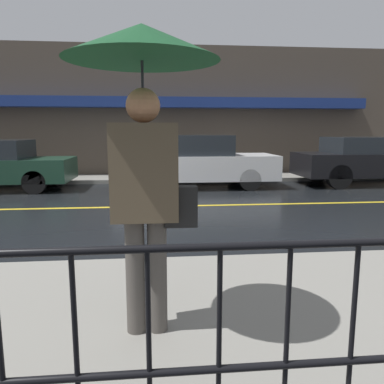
% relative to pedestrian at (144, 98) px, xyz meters
% --- Properties ---
extents(ground_plane, '(80.00, 80.00, 0.00)m').
position_rel_pedestrian_xyz_m(ground_plane, '(-0.89, 5.37, -1.87)').
color(ground_plane, black).
extents(sidewalk_near, '(28.00, 3.12, 0.12)m').
position_rel_pedestrian_xyz_m(sidewalk_near, '(-0.89, 0.11, -1.80)').
color(sidewalk_near, gray).
rests_on(sidewalk_near, ground_plane).
extents(sidewalk_far, '(28.00, 1.62, 0.12)m').
position_rel_pedestrian_xyz_m(sidewalk_far, '(-0.89, 9.89, -1.80)').
color(sidewalk_far, gray).
rests_on(sidewalk_far, ground_plane).
extents(lane_marking, '(25.20, 0.12, 0.01)m').
position_rel_pedestrian_xyz_m(lane_marking, '(-0.89, 5.37, -1.86)').
color(lane_marking, gold).
rests_on(lane_marking, ground_plane).
extents(building_storefront, '(28.00, 0.85, 4.57)m').
position_rel_pedestrian_xyz_m(building_storefront, '(-0.89, 10.81, 0.44)').
color(building_storefront, '#4C4238').
rests_on(building_storefront, ground_plane).
extents(pedestrian, '(1.08, 1.08, 2.23)m').
position_rel_pedestrian_xyz_m(pedestrian, '(0.00, 0.00, 0.00)').
color(pedestrian, '#4C4742').
rests_on(pedestrian, sidewalk_near).
extents(car_white, '(4.66, 1.76, 1.52)m').
position_rel_pedestrian_xyz_m(car_white, '(1.18, 8.14, -1.10)').
color(car_white, silver).
rests_on(car_white, ground_plane).
extents(car_black, '(4.63, 1.73, 1.46)m').
position_rel_pedestrian_xyz_m(car_black, '(6.66, 8.14, -1.11)').
color(car_black, black).
rests_on(car_black, ground_plane).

